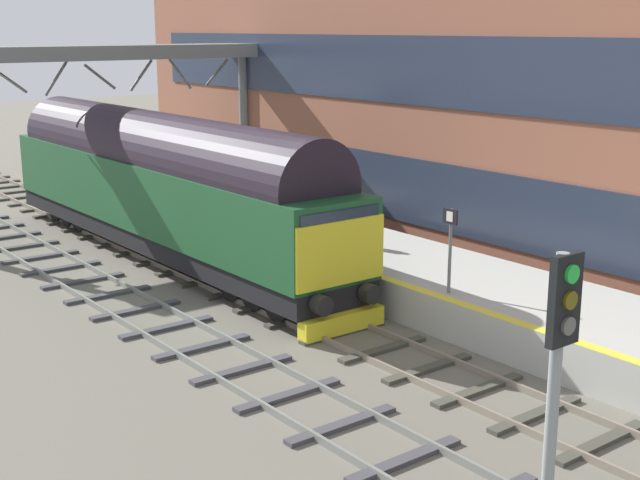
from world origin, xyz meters
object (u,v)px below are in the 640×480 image
Objects in this scene: platform_number_sign at (450,238)px; waiting_passenger at (336,210)px; signal_post_near at (554,416)px; diesel_locomotive at (162,182)px.

platform_number_sign is 5.76m from waiting_passenger.
signal_post_near is at bearing -130.59° from platform_number_sign.
diesel_locomotive is 8.90× the size of platform_number_sign.
signal_post_near is at bearing 173.24° from waiting_passenger.
diesel_locomotive is 11.23× the size of waiting_passenger.
signal_post_near is at bearing -105.66° from diesel_locomotive.
waiting_passenger is at bearing 59.31° from signal_post_near.
signal_post_near reaches higher than waiting_passenger.
waiting_passenger is (3.15, -4.88, -0.49)m from diesel_locomotive.
diesel_locomotive is at bearing 74.34° from signal_post_near.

